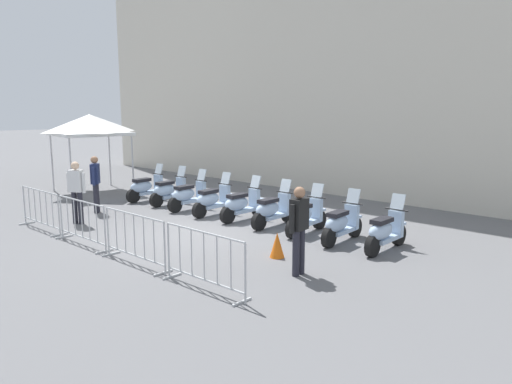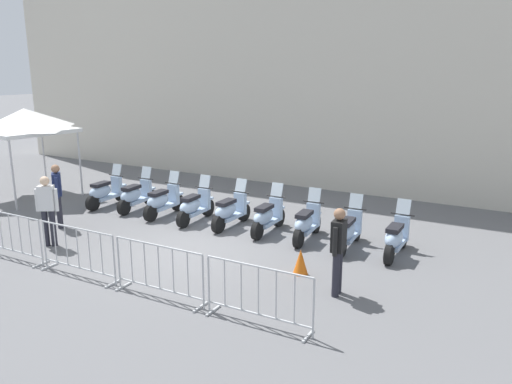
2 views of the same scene
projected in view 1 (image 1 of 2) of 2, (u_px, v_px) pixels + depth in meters
The scene contains 20 objects.
ground_plane at pixel (187, 234), 12.54m from camera, with size 120.00×120.00×0.00m, color slate.
building_facade at pixel (365, 1), 17.49m from camera, with size 28.00×2.40×13.78m, color beige.
motorcycle_0 at pixel (146, 188), 16.83m from camera, with size 0.67×1.72×1.24m.
motorcycle_1 at pixel (169, 191), 16.17m from camera, with size 0.70×1.71×1.24m.
motorcycle_2 at pixel (189, 196), 15.36m from camera, with size 0.65×1.72×1.24m.
motorcycle_3 at pixel (213, 200), 14.62m from camera, with size 0.68×1.71×1.24m.
motorcycle_4 at pixel (242, 205), 13.94m from camera, with size 0.61×1.72×1.24m.
motorcycle_5 at pixel (272, 210), 13.22m from camera, with size 0.66×1.72×1.24m.
motorcycle_6 at pixel (305, 217), 12.46m from camera, with size 0.72×1.70×1.24m.
motorcycle_7 at pixel (341, 224), 11.67m from camera, with size 0.70×1.71×1.24m.
motorcycle_8 at pixel (385, 232), 10.98m from camera, with size 0.66×1.72×1.24m.
barrier_segment_0 at pixel (41, 210), 12.91m from camera, with size 2.01×0.77×1.07m.
barrier_segment_1 at pixel (82, 223), 11.50m from camera, with size 2.01×0.77×1.07m.
barrier_segment_2 at pixel (134, 239), 10.09m from camera, with size 2.01×0.77×1.07m.
barrier_segment_3 at pixel (204, 261), 8.69m from camera, with size 2.01×0.77×1.07m.
officer_near_row_end at pixel (299, 226), 9.36m from camera, with size 0.30×0.54×1.73m.
officer_mid_plaza at pixel (76, 189), 13.48m from camera, with size 0.44×0.40×1.73m.
officer_by_barriers at pixel (95, 181), 14.90m from camera, with size 0.48×0.38×1.73m.
canopy_tent at pixel (90, 125), 18.20m from camera, with size 2.50×2.50×2.91m.
traffic_cone at pixel (277, 245), 10.58m from camera, with size 0.32×0.32×0.55m, color orange.
Camera 1 is at (10.70, -6.03, 3.24)m, focal length 34.54 mm.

